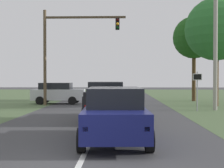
{
  "coord_description": "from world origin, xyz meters",
  "views": [
    {
      "loc": [
        1.04,
        -7.4,
        2.16
      ],
      "look_at": [
        0.41,
        15.55,
        1.76
      ],
      "focal_mm": 51.16,
      "sensor_mm": 36.0,
      "label": 1
    }
  ],
  "objects": [
    {
      "name": "extra_tree_1",
      "position": [
        8.51,
        17.74,
        6.0
      ],
      "size": [
        4.9,
        4.9,
        8.47
      ],
      "color": "#4C351E",
      "rests_on": "ground_plane"
    },
    {
      "name": "crossing_suv_far",
      "position": [
        -4.33,
        19.65,
        0.94
      ],
      "size": [
        4.37,
        2.21,
        1.79
      ],
      "color": "silver",
      "rests_on": "ground_plane"
    },
    {
      "name": "keep_moving_sign",
      "position": [
        6.1,
        13.83,
        1.67
      ],
      "size": [
        0.6,
        0.09,
        2.62
      ],
      "color": "gray",
      "rests_on": "ground_plane"
    },
    {
      "name": "utility_pole_right",
      "position": [
        7.46,
        14.44,
        4.41
      ],
      "size": [
        0.28,
        0.28,
        8.81
      ],
      "primitive_type": "cylinder",
      "color": "#9E998E",
      "rests_on": "ground_plane"
    },
    {
      "name": "traffic_light",
      "position": [
        -3.39,
        17.99,
        4.98
      ],
      "size": [
        6.59,
        0.4,
        7.64
      ],
      "color": "brown",
      "rests_on": "ground_plane"
    },
    {
      "name": "oak_tree_right",
      "position": [
        8.03,
        23.28,
        6.05
      ],
      "size": [
        4.01,
        4.01,
        8.09
      ],
      "color": "#4C351E",
      "rests_on": "ground_plane"
    },
    {
      "name": "red_suv_near",
      "position": [
        0.82,
        3.45,
        0.98
      ],
      "size": [
        2.37,
        4.94,
        1.85
      ],
      "color": "navy",
      "rests_on": "ground_plane"
    },
    {
      "name": "ground_plane",
      "position": [
        0.0,
        9.69,
        0.0
      ],
      "size": [
        120.0,
        120.0,
        0.0
      ],
      "primitive_type": "plane",
      "color": "#424244"
    },
    {
      "name": "pickup_truck_lead",
      "position": [
        0.29,
        9.26,
        1.02
      ],
      "size": [
        2.19,
        5.37,
        1.99
      ],
      "color": "black",
      "rests_on": "ground_plane"
    }
  ]
}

